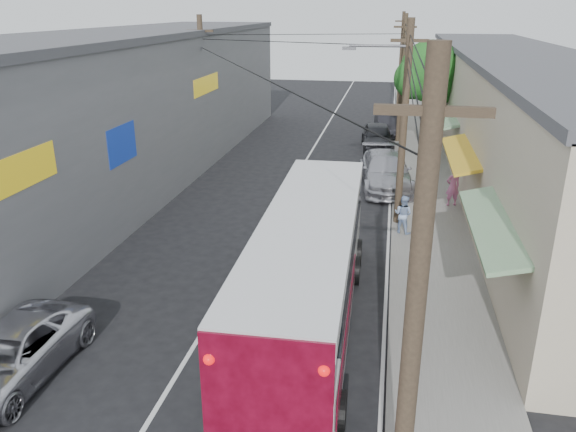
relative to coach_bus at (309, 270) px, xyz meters
name	(u,v)px	position (x,y,z in m)	size (l,w,h in m)	color
ground	(145,427)	(-2.78, -4.66, -1.70)	(120.00, 120.00, 0.00)	black
sidewalk	(422,177)	(3.72, 15.34, -1.64)	(3.00, 80.00, 0.12)	slate
building_right	(514,113)	(8.21, 17.34, 1.45)	(7.09, 40.00, 6.25)	#C4B59B
building_left	(129,105)	(-11.28, 13.33, 1.95)	(7.20, 36.00, 7.25)	slate
utility_poles	(361,95)	(0.34, 15.66, 2.43)	(11.80, 45.28, 8.00)	#473828
street_tree	(431,73)	(4.09, 21.35, 2.97)	(4.40, 4.00, 6.60)	#3F2B19
coach_bus	(309,270)	(0.00, 0.00, 0.00)	(2.82, 11.45, 3.28)	silver
jeepney	(9,355)	(-6.58, -3.66, -1.05)	(2.15, 4.67, 1.30)	silver
parked_suv	(386,171)	(1.82, 13.34, -0.87)	(2.33, 5.73, 1.66)	#AAA9B2
parked_car_mid	(378,136)	(1.16, 21.34, -0.91)	(1.86, 4.63, 1.58)	black
parked_car_far	(387,125)	(1.70, 25.43, -1.00)	(1.47, 4.23, 1.39)	black
pedestrian_near	(453,187)	(4.77, 10.83, -0.72)	(0.63, 0.41, 1.72)	pink
pedestrian_far	(403,214)	(2.62, 7.19, -0.83)	(0.73, 0.57, 1.50)	#9AB4E0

